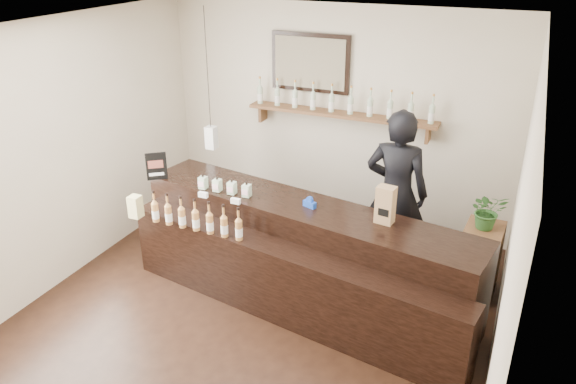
% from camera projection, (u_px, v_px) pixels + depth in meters
% --- Properties ---
extents(ground, '(5.00, 5.00, 0.00)m').
position_uv_depth(ground, '(250.00, 321.00, 5.60)').
color(ground, black).
rests_on(ground, ground).
extents(room_shell, '(5.00, 5.00, 5.00)m').
position_uv_depth(room_shell, '(244.00, 163.00, 4.89)').
color(room_shell, beige).
rests_on(room_shell, ground).
extents(back_wall_decor, '(2.66, 0.96, 1.69)m').
position_uv_depth(back_wall_decor, '(321.00, 91.00, 6.90)').
color(back_wall_decor, brown).
rests_on(back_wall_decor, ground).
extents(counter, '(3.76, 1.62, 1.21)m').
position_uv_depth(counter, '(298.00, 258.00, 5.76)').
color(counter, black).
rests_on(counter, ground).
extents(promo_sign, '(0.19, 0.15, 0.32)m').
position_uv_depth(promo_sign, '(156.00, 166.00, 6.18)').
color(promo_sign, black).
rests_on(promo_sign, counter).
extents(paper_bag, '(0.18, 0.15, 0.37)m').
position_uv_depth(paper_bag, '(385.00, 205.00, 5.23)').
color(paper_bag, '#A3724E').
rests_on(paper_bag, counter).
extents(tape_dispenser, '(0.15, 0.10, 0.11)m').
position_uv_depth(tape_dispenser, '(310.00, 203.00, 5.59)').
color(tape_dispenser, '#163CA0').
rests_on(tape_dispenser, counter).
extents(side_cabinet, '(0.41, 0.54, 0.76)m').
position_uv_depth(side_cabinet, '(480.00, 259.00, 5.94)').
color(side_cabinet, brown).
rests_on(side_cabinet, ground).
extents(potted_plant, '(0.45, 0.43, 0.40)m').
position_uv_depth(potted_plant, '(488.00, 211.00, 5.70)').
color(potted_plant, '#2D5B24').
rests_on(potted_plant, side_cabinet).
extents(shopkeeper, '(0.78, 0.51, 2.14)m').
position_uv_depth(shopkeeper, '(397.00, 183.00, 6.07)').
color(shopkeeper, black).
rests_on(shopkeeper, ground).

